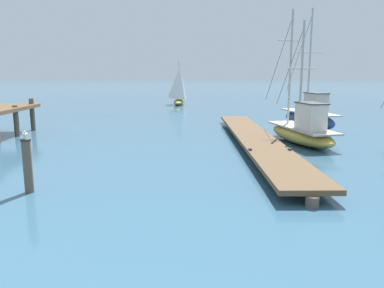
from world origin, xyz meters
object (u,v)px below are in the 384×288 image
at_px(fishing_boat_2, 302,130).
at_px(distant_sailboat, 179,85).
at_px(mooring_piling, 28,165).
at_px(fishing_boat_0, 309,117).
at_px(perched_seagull, 25,134).

height_order(fishing_boat_2, distant_sailboat, fishing_boat_2).
xyz_separation_m(fishing_boat_2, mooring_piling, (-9.74, -8.67, 0.17)).
relative_size(fishing_boat_0, fishing_boat_2, 1.02).
bearing_deg(fishing_boat_0, perched_seagull, -128.54).
bearing_deg(fishing_boat_2, perched_seagull, -138.35).
height_order(mooring_piling, distant_sailboat, distant_sailboat).
distance_m(perched_seagull, distant_sailboat, 32.23).
bearing_deg(perched_seagull, fishing_boat_2, 41.65).
relative_size(fishing_boat_2, distant_sailboat, 1.50).
height_order(fishing_boat_2, perched_seagull, fishing_boat_2).
distance_m(fishing_boat_0, distant_sailboat, 20.99).
xyz_separation_m(fishing_boat_2, distant_sailboat, (-9.09, 23.56, 1.55)).
relative_size(fishing_boat_0, mooring_piling, 4.66).
relative_size(perched_seagull, distant_sailboat, 0.07).
distance_m(fishing_boat_2, perched_seagull, 13.08).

